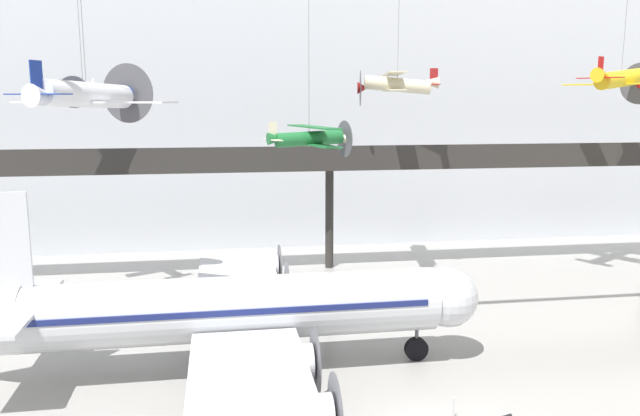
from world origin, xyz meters
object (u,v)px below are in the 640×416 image
at_px(suspended_plane_cream_biplane, 397,84).
at_px(suspended_plane_blue_trainer, 83,95).
at_px(suspended_plane_white_twin, 87,95).
at_px(airliner_silver_main, 226,310).
at_px(suspended_plane_green_biplane, 310,138).
at_px(suspended_plane_yellow_lowwing, 621,79).
at_px(stanchion_barrier, 453,413).

bearing_deg(suspended_plane_cream_biplane, suspended_plane_blue_trainer, 12.67).
bearing_deg(suspended_plane_blue_trainer, suspended_plane_white_twin, 164.81).
xyz_separation_m(airliner_silver_main, suspended_plane_green_biplane, (5.47, 7.52, 8.39)).
bearing_deg(suspended_plane_yellow_lowwing, airliner_silver_main, 172.23).
bearing_deg(airliner_silver_main, suspended_plane_white_twin, 148.21).
distance_m(suspended_plane_cream_biplane, suspended_plane_yellow_lowwing, 16.98).
distance_m(airliner_silver_main, stanchion_barrier, 12.32).
relative_size(airliner_silver_main, suspended_plane_white_twin, 3.34).
relative_size(airliner_silver_main, suspended_plane_cream_biplane, 3.87).
bearing_deg(airliner_silver_main, suspended_plane_blue_trainer, 121.64).
height_order(suspended_plane_blue_trainer, suspended_plane_white_twin, suspended_plane_blue_trainer).
bearing_deg(suspended_plane_blue_trainer, stanchion_barrier, -165.55).
bearing_deg(suspended_plane_blue_trainer, suspended_plane_green_biplane, -144.67).
distance_m(suspended_plane_green_biplane, suspended_plane_blue_trainer, 17.00).
relative_size(airliner_silver_main, suspended_plane_blue_trainer, 3.83).
distance_m(airliner_silver_main, suspended_plane_white_twin, 13.77).
height_order(suspended_plane_white_twin, suspended_plane_cream_biplane, suspended_plane_cream_biplane).
distance_m(suspended_plane_green_biplane, suspended_plane_yellow_lowwing, 25.57).
height_order(suspended_plane_green_biplane, suspended_plane_yellow_lowwing, suspended_plane_yellow_lowwing).
height_order(airliner_silver_main, suspended_plane_blue_trainer, suspended_plane_blue_trainer).
bearing_deg(suspended_plane_white_twin, stanchion_barrier, -94.76).
xyz_separation_m(suspended_plane_cream_biplane, stanchion_barrier, (-3.45, -22.63, -15.06)).
height_order(airliner_silver_main, suspended_plane_white_twin, suspended_plane_white_twin).
xyz_separation_m(suspended_plane_white_twin, stanchion_barrier, (17.12, -10.75, -14.13)).
relative_size(suspended_plane_white_twin, suspended_plane_yellow_lowwing, 1.09).
distance_m(suspended_plane_cream_biplane, stanchion_barrier, 27.40).
bearing_deg(suspended_plane_yellow_lowwing, stanchion_barrier, -167.10).
bearing_deg(airliner_silver_main, suspended_plane_yellow_lowwing, 22.84).
height_order(airliner_silver_main, suspended_plane_cream_biplane, suspended_plane_cream_biplane).
bearing_deg(suspended_plane_white_twin, airliner_silver_main, -93.94).
xyz_separation_m(suspended_plane_green_biplane, suspended_plane_yellow_lowwing, (24.67, 5.48, 3.89)).
distance_m(suspended_plane_white_twin, suspended_plane_cream_biplane, 23.77).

